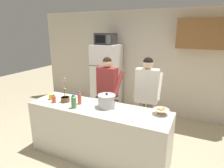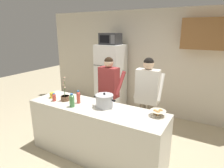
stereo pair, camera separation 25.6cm
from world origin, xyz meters
TOP-DOWN VIEW (x-y plane):
  - ground_plane at (0.00, 0.00)m, footprint 14.00×14.00m
  - back_wall_unit at (0.23, 2.27)m, footprint 6.00×0.48m
  - kitchen_island at (0.00, 0.00)m, footprint 2.36×0.68m
  - refrigerator at (-0.78, 1.85)m, footprint 0.64×0.68m
  - microwave at (-0.78, 1.83)m, footprint 0.48×0.37m
  - person_near_pot at (-0.27, 0.89)m, footprint 0.51×0.43m
  - person_by_sink at (0.56, 0.88)m, footprint 0.53×0.44m
  - cooking_pot at (0.13, 0.07)m, footprint 0.40×0.29m
  - coffee_mug at (-0.92, -0.04)m, footprint 0.13×0.09m
  - bread_bowl at (0.98, 0.18)m, footprint 0.23×0.23m
  - bottle_near_edge at (-0.77, -0.14)m, footprint 0.06×0.06m
  - bottle_mid_counter at (-0.32, -0.18)m, footprint 0.08×0.08m
  - bottle_far_corner at (-0.34, -0.00)m, footprint 0.06×0.06m
  - potted_orchid at (-0.62, -0.02)m, footprint 0.15×0.15m

SIDE VIEW (x-z plane):
  - ground_plane at x=0.00m, z-range 0.00..0.00m
  - kitchen_island at x=0.00m, z-range 0.00..0.92m
  - refrigerator at x=-0.78m, z-range 0.00..1.76m
  - coffee_mug at x=-0.92m, z-range 0.92..1.02m
  - bread_bowl at x=0.98m, z-range 0.92..1.02m
  - potted_orchid at x=-0.62m, z-range 0.77..1.21m
  - bottle_near_edge at x=-0.77m, z-range 0.92..1.06m
  - person_near_pot at x=-0.27m, z-range 0.19..1.80m
  - cooking_pot at x=0.13m, z-range 0.90..1.15m
  - bottle_far_corner at x=-0.34m, z-range 0.92..1.14m
  - bottle_mid_counter at x=-0.32m, z-range 0.92..1.14m
  - person_by_sink at x=0.56m, z-range 0.21..1.86m
  - back_wall_unit at x=0.23m, z-range 0.11..2.71m
  - microwave at x=-0.78m, z-range 1.76..2.04m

